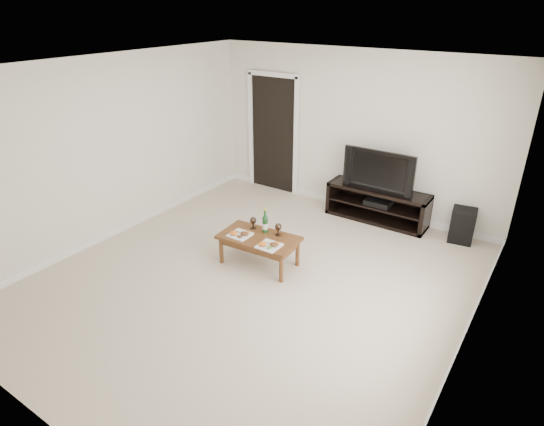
{
  "coord_description": "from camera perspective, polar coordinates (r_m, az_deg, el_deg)",
  "views": [
    {
      "loc": [
        2.92,
        -3.94,
        3.24
      ],
      "look_at": [
        -0.1,
        0.54,
        0.7
      ],
      "focal_mm": 30.0,
      "sensor_mm": 36.0,
      "label": 1
    }
  ],
  "objects": [
    {
      "name": "wine_bottle",
      "position": [
        6.01,
        -0.87,
        -0.9
      ],
      "size": [
        0.07,
        0.07,
        0.35
      ],
      "primitive_type": "cylinder",
      "color": "#103C16",
      "rests_on": "coffee_table"
    },
    {
      "name": "doorway",
      "position": [
        8.33,
        0.18,
        9.76
      ],
      "size": [
        0.9,
        0.02,
        2.05
      ],
      "primitive_type": "cube",
      "color": "black",
      "rests_on": "ground"
    },
    {
      "name": "plate_right",
      "position": [
        5.73,
        -0.36,
        -3.93
      ],
      "size": [
        0.27,
        0.27,
        0.07
      ],
      "primitive_type": "cube",
      "color": "white",
      "rests_on": "coffee_table"
    },
    {
      "name": "coffee_table",
      "position": [
        6.08,
        -1.62,
        -4.71
      ],
      "size": [
        1.08,
        0.64,
        0.42
      ],
      "primitive_type": "cube",
      "rotation": [
        0.0,
        0.0,
        0.07
      ],
      "color": "brown",
      "rests_on": "ground"
    },
    {
      "name": "media_console",
      "position": [
        7.45,
        13.05,
        1.04
      ],
      "size": [
        1.61,
        0.45,
        0.55
      ],
      "primitive_type": "cube",
      "color": "black",
      "rests_on": "ground"
    },
    {
      "name": "subwoofer",
      "position": [
        7.21,
        22.79,
        -1.43
      ],
      "size": [
        0.38,
        0.38,
        0.5
      ],
      "primitive_type": "cube",
      "rotation": [
        0.0,
        0.0,
        0.14
      ],
      "color": "black",
      "rests_on": "ground"
    },
    {
      "name": "goblet_left",
      "position": [
        6.15,
        -2.39,
        -1.23
      ],
      "size": [
        0.09,
        0.09,
        0.17
      ],
      "primitive_type": null,
      "color": "#33251B",
      "rests_on": "coffee_table"
    },
    {
      "name": "floor",
      "position": [
        5.87,
        -2.15,
        -8.31
      ],
      "size": [
        5.5,
        5.5,
        0.0
      ],
      "primitive_type": "plane",
      "color": "#BDAE98",
      "rests_on": "ground"
    },
    {
      "name": "back_wall",
      "position": [
        7.57,
        10.28,
        9.93
      ],
      "size": [
        5.0,
        0.04,
        2.6
      ],
      "primitive_type": "cube",
      "color": "silver",
      "rests_on": "ground"
    },
    {
      "name": "ceiling",
      "position": [
        4.94,
        -2.66,
        17.96
      ],
      "size": [
        5.0,
        5.5,
        0.04
      ],
      "primitive_type": "cube",
      "color": "white",
      "rests_on": "back_wall"
    },
    {
      "name": "plate_left",
      "position": [
        6.0,
        -4.05,
        -2.54
      ],
      "size": [
        0.27,
        0.27,
        0.07
      ],
      "primitive_type": "cube",
      "color": "white",
      "rests_on": "coffee_table"
    },
    {
      "name": "av_receiver",
      "position": [
        7.41,
        13.21,
        1.33
      ],
      "size": [
        0.4,
        0.31,
        0.08
      ],
      "primitive_type": "cube",
      "rotation": [
        0.0,
        0.0,
        0.02
      ],
      "color": "black",
      "rests_on": "media_console"
    },
    {
      "name": "goblet_right",
      "position": [
        5.97,
        0.78,
        -2.06
      ],
      "size": [
        0.09,
        0.09,
        0.17
      ],
      "primitive_type": null,
      "color": "#33251B",
      "rests_on": "coffee_table"
    },
    {
      "name": "television",
      "position": [
        7.23,
        13.51,
        5.37
      ],
      "size": [
        1.12,
        0.15,
        0.65
      ],
      "primitive_type": "imported",
      "rotation": [
        0.0,
        0.0,
        0.0
      ],
      "color": "black",
      "rests_on": "media_console"
    }
  ]
}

